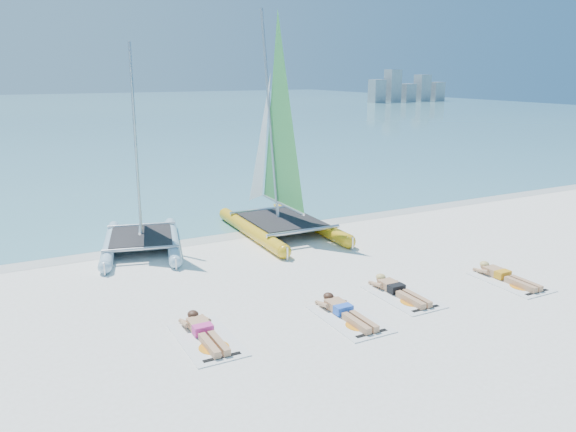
% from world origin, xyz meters
% --- Properties ---
extents(ground, '(140.00, 140.00, 0.00)m').
position_xyz_m(ground, '(0.00, 0.00, 0.00)').
color(ground, white).
rests_on(ground, ground).
extents(sea, '(140.00, 115.00, 0.01)m').
position_xyz_m(sea, '(0.00, 63.00, 0.01)').
color(sea, '#70BABB').
rests_on(sea, ground).
extents(wet_sand_strip, '(140.00, 1.40, 0.01)m').
position_xyz_m(wet_sand_strip, '(0.00, 5.50, 0.00)').
color(wet_sand_strip, beige).
rests_on(wet_sand_strip, ground).
extents(distant_skyline, '(14.00, 2.00, 5.00)m').
position_xyz_m(distant_skyline, '(53.71, 62.00, 1.94)').
color(distant_skyline, '#9298A1').
rests_on(distant_skyline, ground).
extents(catamaran_blue, '(3.04, 4.66, 5.85)m').
position_xyz_m(catamaran_blue, '(-2.06, 5.32, 1.75)').
color(catamaran_blue, '#A2BDD5').
rests_on(catamaran_blue, ground).
extents(catamaran_yellow, '(2.55, 5.47, 6.92)m').
position_xyz_m(catamaran_yellow, '(2.14, 5.31, 2.18)').
color(catamaran_yellow, yellow).
rests_on(catamaran_yellow, ground).
extents(towel_a, '(1.00, 1.85, 0.02)m').
position_xyz_m(towel_a, '(-2.36, -0.93, 0.01)').
color(towel_a, white).
rests_on(towel_a, ground).
extents(sunbather_a, '(0.37, 1.73, 0.26)m').
position_xyz_m(sunbather_a, '(-2.36, -0.74, 0.12)').
color(sunbather_a, tan).
rests_on(sunbather_a, towel_a).
extents(towel_b, '(1.00, 1.85, 0.02)m').
position_xyz_m(towel_b, '(0.49, -1.40, 0.01)').
color(towel_b, white).
rests_on(towel_b, ground).
extents(sunbather_b, '(0.37, 1.73, 0.26)m').
position_xyz_m(sunbather_b, '(0.49, -1.21, 0.12)').
color(sunbather_b, tan).
rests_on(sunbather_b, towel_b).
extents(towel_c, '(1.00, 1.85, 0.02)m').
position_xyz_m(towel_c, '(2.18, -0.99, 0.01)').
color(towel_c, white).
rests_on(towel_c, ground).
extents(sunbather_c, '(0.37, 1.73, 0.26)m').
position_xyz_m(sunbather_c, '(2.18, -0.80, 0.12)').
color(sunbather_c, tan).
rests_on(sunbather_c, towel_c).
extents(towel_d, '(1.00, 1.85, 0.02)m').
position_xyz_m(towel_d, '(5.01, -1.47, 0.01)').
color(towel_d, white).
rests_on(towel_d, ground).
extents(sunbather_d, '(0.37, 1.73, 0.26)m').
position_xyz_m(sunbather_d, '(5.01, -1.28, 0.12)').
color(sunbather_d, tan).
rests_on(sunbather_d, towel_d).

